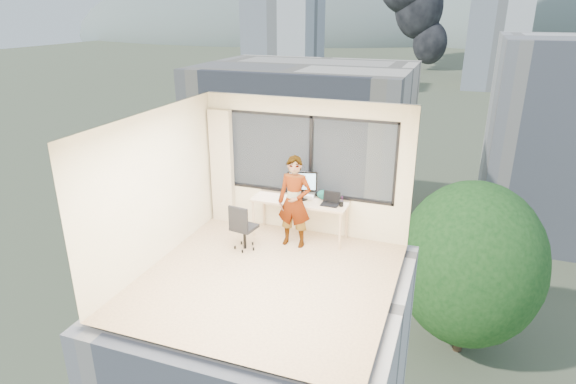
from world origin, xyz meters
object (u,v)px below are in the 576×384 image
at_px(monitor, 302,185).
at_px(game_console, 306,195).
at_px(person, 294,202).
at_px(chair, 244,226).
at_px(laptop, 330,200).
at_px(handbag, 324,195).
at_px(desk, 300,218).

bearing_deg(monitor, game_console, 54.95).
bearing_deg(person, chair, -150.15).
distance_m(chair, person, 1.00).
relative_size(person, laptop, 5.01).
distance_m(chair, laptop, 1.63).
bearing_deg(chair, laptop, 37.64).
relative_size(monitor, handbag, 2.23).
bearing_deg(monitor, handbag, 2.04).
height_order(desk, person, person).
bearing_deg(chair, game_console, 57.89).
bearing_deg(person, monitor, 88.67).
bearing_deg(laptop, handbag, 131.83).
xyz_separation_m(desk, person, (0.01, -0.35, 0.47)).
bearing_deg(game_console, handbag, -1.58).
relative_size(game_console, handbag, 1.17).
bearing_deg(chair, person, 38.35).
xyz_separation_m(laptop, handbag, (-0.18, 0.22, -0.01)).
relative_size(desk, monitor, 3.24).
bearing_deg(laptop, game_console, 158.41).
height_order(monitor, game_console, monitor).
relative_size(chair, person, 0.53).
bearing_deg(game_console, laptop, -23.57).
bearing_deg(desk, person, -88.13).
relative_size(person, game_console, 5.84).
xyz_separation_m(person, monitor, (0.01, 0.42, 0.18)).
xyz_separation_m(desk, laptop, (0.59, -0.04, 0.48)).
height_order(desk, chair, chair).
height_order(game_console, handbag, handbag).
relative_size(monitor, game_console, 1.91).
relative_size(monitor, laptop, 1.64).
relative_size(desk, chair, 2.01).
bearing_deg(handbag, laptop, -51.61).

